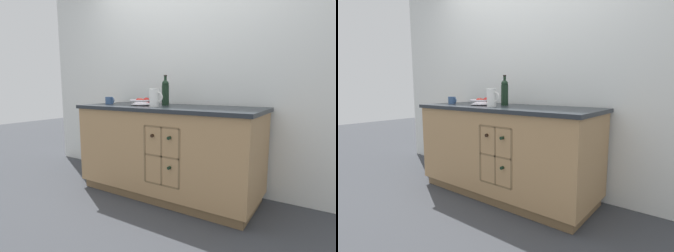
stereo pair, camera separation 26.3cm
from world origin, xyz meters
The scene contains 7 objects.
ground_plane centered at (0.00, 0.00, 0.00)m, with size 14.00×14.00×0.00m, color #383A3F.
back_wall centered at (0.00, 0.42, 1.27)m, with size 4.40×0.06×2.55m, color silver.
kitchen_island centered at (0.00, 0.00, 0.46)m, with size 1.86×0.75×0.91m.
fruit_bowl centered at (-0.31, -0.02, 0.95)m, with size 0.25×0.25×0.08m.
white_pitcher centered at (-0.07, -0.14, 1.00)m, with size 0.15×0.10×0.17m.
ceramic_mug centered at (-0.75, -0.05, 0.95)m, with size 0.12×0.09×0.08m.
standing_wine_bottle centered at (-0.09, 0.09, 1.05)m, with size 0.08×0.08×0.31m.
Camera 1 is at (1.39, -2.21, 1.09)m, focal length 28.00 mm.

